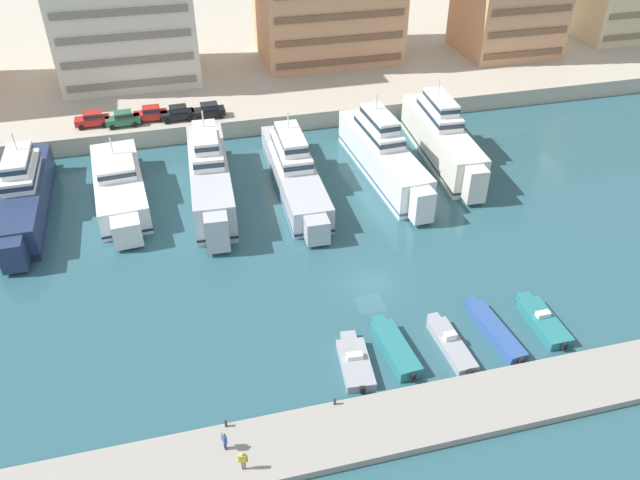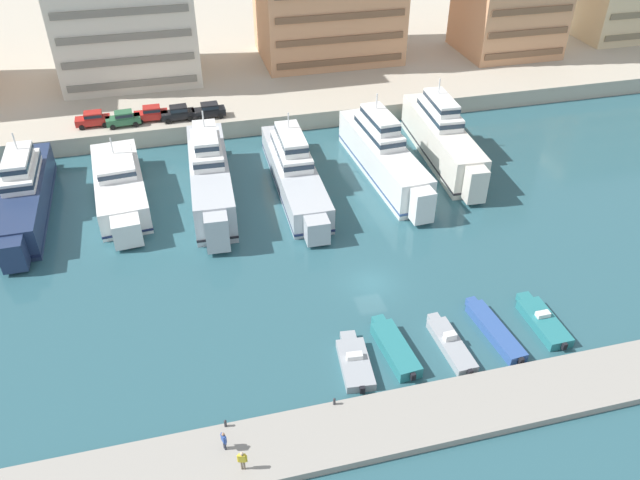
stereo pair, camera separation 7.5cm
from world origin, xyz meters
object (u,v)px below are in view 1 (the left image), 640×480
Objects in this scene: yacht_ivory_center_right at (442,138)px; yacht_navy_far_left at (24,194)px; motorboat_teal_left at (395,348)px; yacht_white_center at (383,154)px; car_red_far_left at (92,119)px; car_black_center_left at (178,113)px; car_green_left at (123,118)px; yacht_silver_mid_left at (210,175)px; motorboat_teal_center at (543,321)px; motorboat_grey_mid_left at (451,344)px; motorboat_blue_center_left at (494,330)px; yacht_white_left at (119,185)px; car_black_center at (209,110)px; motorboat_grey_far_left at (355,362)px; pedestrian_mid_deck at (224,440)px; yacht_silver_center_left at (294,170)px; pedestrian_near_edge at (243,459)px; car_red_mid_left at (151,113)px.

yacht_navy_far_left is at bearing -179.42° from yacht_ivory_center_right.
yacht_white_center is at bearing 73.19° from motorboat_teal_left.
car_black_center_left is (10.25, -0.78, 0.00)m from car_red_far_left.
yacht_ivory_center_right reaches higher than car_green_left.
yacht_white_center is 8.20m from yacht_ivory_center_right.
motorboat_teal_center is at bearing -48.01° from yacht_silver_mid_left.
motorboat_grey_mid_left reaches higher than motorboat_blue_center_left.
yacht_silver_mid_left reaches higher than yacht_white_left.
yacht_white_center is 5.28× the size of car_black_center.
pedestrian_mid_deck is at bearing -152.67° from motorboat_grey_far_left.
motorboat_teal_center is (24.18, -26.87, -2.21)m from yacht_silver_mid_left.
car_black_center_left is at bearing 121.88° from motorboat_teal_center.
car_green_left is (-28.29, 15.62, 0.64)m from yacht_white_center.
yacht_navy_far_left reaches higher than car_green_left.
car_red_far_left is at bearing 114.97° from motorboat_grey_far_left.
yacht_white_center is at bearing 90.87° from motorboat_blue_center_left.
motorboat_grey_mid_left is (-3.64, -27.42, -2.20)m from yacht_white_center.
yacht_silver_center_left is 10.29m from yacht_white_center.
pedestrian_near_edge is at bearing -77.98° from yacht_white_left.
car_red_far_left is at bearing 127.29° from yacht_silver_mid_left.
car_red_far_left reaches higher than motorboat_teal_center.
yacht_white_left reaches higher than motorboat_blue_center_left.
yacht_navy_far_left reaches higher than pedestrian_mid_deck.
motorboat_blue_center_left is at bearing -53.26° from car_red_far_left.
motorboat_blue_center_left is 22.94m from pedestrian_near_edge.
yacht_silver_center_left is at bearing -54.17° from car_black_center_left.
yacht_silver_mid_left is 5.12× the size of car_green_left.
yacht_ivory_center_right reaches higher than car_black_center_left.
motorboat_blue_center_left is 23.30m from pedestrian_mid_deck.
pedestrian_mid_deck is at bearing -82.71° from car_green_left.
car_black_center is at bearing 102.94° from motorboat_teal_left.
motorboat_blue_center_left is (8.51, -0.05, -0.07)m from motorboat_teal_left.
car_green_left is (3.63, -0.78, 0.00)m from car_red_far_left.
motorboat_grey_mid_left is at bearing 22.46° from pedestrian_near_edge.
yacht_silver_center_left is 3.34× the size of motorboat_grey_mid_left.
motorboat_teal_left is at bearing -64.58° from car_green_left.
yacht_ivory_center_right is 35.87m from car_red_mid_left.
motorboat_teal_center is (4.77, -26.87, -2.16)m from yacht_white_center.
car_black_center is at bearing 84.96° from pedestrian_mid_deck.
car_red_mid_left is (-25.32, 43.19, 2.81)m from motorboat_blue_center_left.
motorboat_grey_far_left is at bearing 37.05° from pedestrian_near_edge.
yacht_white_left is 44.20m from motorboat_teal_center.
pedestrian_mid_deck is at bearing -95.04° from car_black_center.
yacht_navy_far_left is 3.05× the size of motorboat_teal_left.
motorboat_blue_center_left is at bearing 7.51° from motorboat_grey_mid_left.
yacht_white_left is at bearing 101.12° from pedestrian_mid_deck.
car_red_mid_left is at bearing 173.44° from car_black_center.
car_black_center is (14.08, -0.91, 0.00)m from car_red_far_left.
motorboat_grey_far_left is 45.79m from car_red_mid_left.
motorboat_grey_mid_left is at bearing -71.70° from car_black_center.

